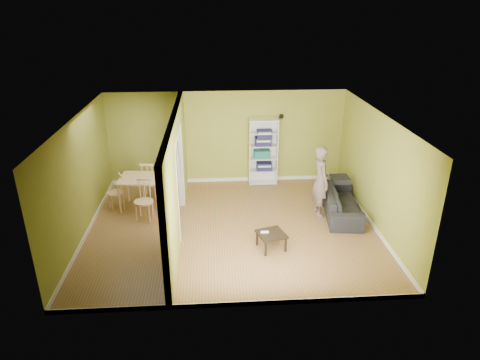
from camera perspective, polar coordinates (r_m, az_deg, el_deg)
name	(u,v)px	position (r m, az deg, el deg)	size (l,w,h in m)	color
room_shell	(231,175)	(9.33, -1.14, 0.62)	(6.50, 6.50, 6.50)	olive
partition	(176,177)	(9.35, -8.51, 0.43)	(0.22, 5.50, 2.60)	olive
wall_speaker	(281,116)	(11.84, 5.54, 8.46)	(0.10, 0.10, 0.10)	black
sofa	(342,199)	(10.65, 13.43, -2.45)	(0.87, 2.04, 0.78)	#242428
person	(321,175)	(10.25, 10.77, 0.62)	(0.58, 0.74, 2.04)	slate
bookshelf	(263,151)	(11.96, 3.08, 3.86)	(0.79, 0.34, 1.87)	white
paper_box_navy_a	(264,166)	(12.07, 3.23, 1.85)	(0.42, 0.27, 0.22)	#1B1D4C
paper_box_teal	(262,154)	(11.94, 2.93, 3.51)	(0.44, 0.29, 0.22)	#1A7459
paper_box_navy_b	(263,141)	(11.82, 3.09, 5.18)	(0.44, 0.29, 0.23)	navy
paper_box_navy_c	(264,134)	(11.77, 3.27, 6.13)	(0.41, 0.27, 0.21)	navy
coffee_table	(271,235)	(9.00, 4.20, -7.39)	(0.54, 0.54, 0.36)	#302315
game_controller	(265,232)	(8.98, 3.30, -6.94)	(0.16, 0.04, 0.03)	white
dining_table	(147,180)	(10.74, -12.36, -0.06)	(1.31, 0.87, 0.82)	#E3B97D
chair_left	(115,192)	(11.02, -16.28, -1.52)	(0.41, 0.41, 0.90)	tan
chair_near	(144,201)	(10.29, -12.74, -2.68)	(0.45, 0.45, 0.98)	tan
chair_far	(150,179)	(11.38, -11.94, 0.07)	(0.47, 0.47, 1.02)	tan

